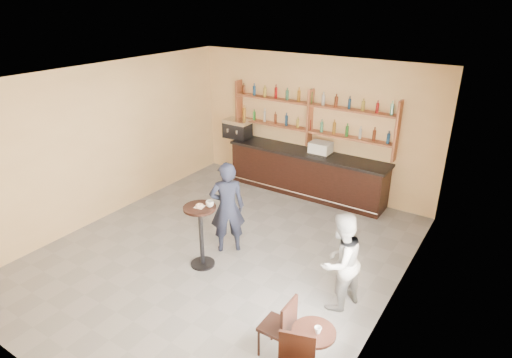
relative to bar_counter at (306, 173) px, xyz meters
The scene contains 22 objects.
floor 3.19m from the bar_counter, 91.48° to the right, with size 7.00×7.00×0.00m, color slate.
ceiling 4.13m from the bar_counter, 91.48° to the right, with size 7.00×7.00×0.00m, color white.
wall_back 1.13m from the bar_counter, 103.06° to the left, with size 7.00×7.00×0.00m, color #F0C588.
wall_front 6.74m from the bar_counter, 90.70° to the right, with size 7.00×7.00×0.00m, color #F0C588.
wall_left 4.54m from the bar_counter, 134.37° to the right, with size 7.00×7.00×0.00m, color #F0C588.
wall_right 4.43m from the bar_counter, 47.18° to the right, with size 7.00×7.00×0.00m, color #F0C588.
window_pane 5.36m from the bar_counter, 56.19° to the right, with size 2.00×2.00×0.00m, color white.
window_frame 5.36m from the bar_counter, 56.25° to the right, with size 0.04×1.70×2.10m, color black, non-canonical shape.
shelf_unit 1.30m from the bar_counter, 110.26° to the left, with size 4.00×0.26×1.40m, color brown, non-canonical shape.
liquor_bottles 1.47m from the bar_counter, 110.26° to the left, with size 3.68×0.10×1.00m, color #8C5919, non-canonical shape.
bar_counter is the anchor object (origin of this frame).
espresso_machine 2.12m from the bar_counter, behind, with size 0.66×0.42×0.47m, color black, non-canonical shape.
pastry_case 0.75m from the bar_counter, ahead, with size 0.49×0.39×0.29m, color silver, non-canonical shape.
pedestal_table 3.66m from the bar_counter, 92.48° to the right, with size 0.56×0.56×1.15m, color black, non-canonical shape.
napkin 3.71m from the bar_counter, 92.48° to the right, with size 0.15×0.15×0.00m, color white.
donut 3.72m from the bar_counter, 92.32° to the right, with size 0.14×0.14×0.05m, color #E08852.
cup_pedestal 3.62m from the bar_counter, 90.30° to the right, with size 0.14×0.14×0.11m, color white.
man_main 3.02m from the bar_counter, 91.51° to the right, with size 0.64×0.42×1.75m, color black.
cafe_table 5.37m from the bar_counter, 62.01° to the right, with size 0.54×0.54×0.69m, color black, non-canonical shape.
cup_cafe 5.39m from the bar_counter, 61.54° to the right, with size 0.09×0.09×0.08m, color white.
chair_west 5.09m from the bar_counter, 67.22° to the right, with size 0.39×0.39×0.91m, color black, non-canonical shape.
patron_second 4.04m from the bar_counter, 55.98° to the right, with size 0.76×0.59×1.57m, color gray.
Camera 1 is at (4.20, -5.32, 4.42)m, focal length 30.00 mm.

